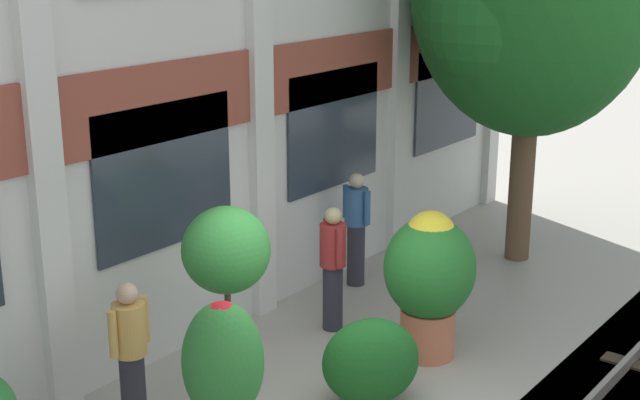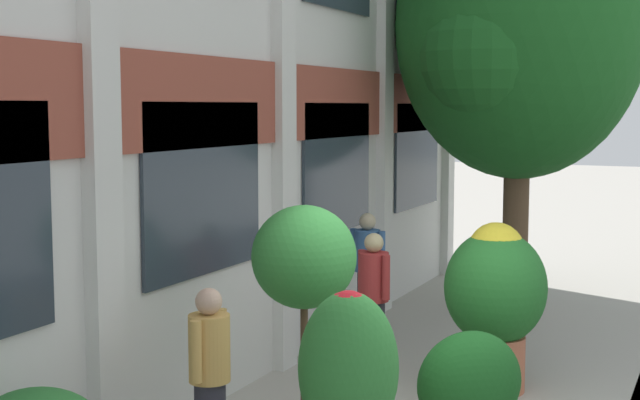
{
  "view_description": "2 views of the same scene",
  "coord_description": "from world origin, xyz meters",
  "px_view_note": "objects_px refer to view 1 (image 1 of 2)",
  "views": [
    {
      "loc": [
        -6.78,
        -4.97,
        4.9
      ],
      "look_at": [
        1.49,
        1.37,
        1.8
      ],
      "focal_mm": 50.0,
      "sensor_mm": 36.0,
      "label": 1
    },
    {
      "loc": [
        -7.46,
        -2.23,
        3.06
      ],
      "look_at": [
        0.35,
        1.39,
        2.15
      ],
      "focal_mm": 50.0,
      "sensor_mm": 36.0,
      "label": 2
    }
  ],
  "objects_px": {
    "resident_watching_tracks": "(333,265)",
    "topiary_hedge": "(371,362)",
    "potted_plant_low_pan": "(226,253)",
    "resident_by_doorway": "(131,351)",
    "potted_plant_glazed_jar": "(429,273)",
    "potted_plant_fluted_column": "(223,372)",
    "resident_near_plants": "(356,225)"
  },
  "relations": [
    {
      "from": "potted_plant_fluted_column",
      "to": "resident_near_plants",
      "type": "distance_m",
      "value": 4.79
    },
    {
      "from": "potted_plant_low_pan",
      "to": "potted_plant_glazed_jar",
      "type": "xyz_separation_m",
      "value": [
        2.17,
        -1.23,
        -0.61
      ]
    },
    {
      "from": "potted_plant_fluted_column",
      "to": "resident_watching_tracks",
      "type": "height_order",
      "value": "potted_plant_fluted_column"
    },
    {
      "from": "resident_by_doorway",
      "to": "topiary_hedge",
      "type": "distance_m",
      "value": 2.55
    },
    {
      "from": "topiary_hedge",
      "to": "resident_by_doorway",
      "type": "bearing_deg",
      "value": 138.93
    },
    {
      "from": "potted_plant_glazed_jar",
      "to": "topiary_hedge",
      "type": "distance_m",
      "value": 1.49
    },
    {
      "from": "resident_near_plants",
      "to": "resident_watching_tracks",
      "type": "bearing_deg",
      "value": -144.92
    },
    {
      "from": "potted_plant_low_pan",
      "to": "potted_plant_fluted_column",
      "type": "relative_size",
      "value": 1.31
    },
    {
      "from": "potted_plant_low_pan",
      "to": "topiary_hedge",
      "type": "height_order",
      "value": "potted_plant_low_pan"
    },
    {
      "from": "potted_plant_low_pan",
      "to": "resident_by_doorway",
      "type": "xyz_separation_m",
      "value": [
        -1.1,
        0.33,
        -0.81
      ]
    },
    {
      "from": "potted_plant_glazed_jar",
      "to": "resident_watching_tracks",
      "type": "bearing_deg",
      "value": 93.6
    },
    {
      "from": "resident_watching_tracks",
      "to": "topiary_hedge",
      "type": "distance_m",
      "value": 1.99
    },
    {
      "from": "resident_by_doorway",
      "to": "topiary_hedge",
      "type": "bearing_deg",
      "value": 45.1
    },
    {
      "from": "resident_near_plants",
      "to": "topiary_hedge",
      "type": "height_order",
      "value": "resident_near_plants"
    },
    {
      "from": "potted_plant_fluted_column",
      "to": "potted_plant_glazed_jar",
      "type": "bearing_deg",
      "value": -6.82
    },
    {
      "from": "potted_plant_low_pan",
      "to": "potted_plant_fluted_column",
      "type": "xyz_separation_m",
      "value": [
        -0.97,
        -0.85,
        -0.72
      ]
    },
    {
      "from": "potted_plant_glazed_jar",
      "to": "resident_by_doorway",
      "type": "xyz_separation_m",
      "value": [
        -3.27,
        1.55,
        -0.2
      ]
    },
    {
      "from": "potted_plant_glazed_jar",
      "to": "resident_watching_tracks",
      "type": "relative_size",
      "value": 1.11
    },
    {
      "from": "potted_plant_fluted_column",
      "to": "resident_near_plants",
      "type": "height_order",
      "value": "resident_near_plants"
    },
    {
      "from": "potted_plant_low_pan",
      "to": "resident_watching_tracks",
      "type": "height_order",
      "value": "potted_plant_low_pan"
    },
    {
      "from": "potted_plant_glazed_jar",
      "to": "resident_watching_tracks",
      "type": "distance_m",
      "value": 1.38
    },
    {
      "from": "resident_by_doorway",
      "to": "resident_near_plants",
      "type": "relative_size",
      "value": 0.95
    },
    {
      "from": "resident_by_doorway",
      "to": "resident_watching_tracks",
      "type": "relative_size",
      "value": 0.97
    },
    {
      "from": "potted_plant_fluted_column",
      "to": "resident_near_plants",
      "type": "relative_size",
      "value": 0.99
    },
    {
      "from": "resident_watching_tracks",
      "to": "topiary_hedge",
      "type": "height_order",
      "value": "resident_watching_tracks"
    },
    {
      "from": "potted_plant_low_pan",
      "to": "potted_plant_glazed_jar",
      "type": "distance_m",
      "value": 2.57
    },
    {
      "from": "potted_plant_low_pan",
      "to": "potted_plant_glazed_jar",
      "type": "height_order",
      "value": "potted_plant_low_pan"
    },
    {
      "from": "potted_plant_low_pan",
      "to": "resident_near_plants",
      "type": "height_order",
      "value": "potted_plant_low_pan"
    },
    {
      "from": "resident_by_doorway",
      "to": "topiary_hedge",
      "type": "xyz_separation_m",
      "value": [
        1.9,
        -1.65,
        -0.37
      ]
    },
    {
      "from": "resident_watching_tracks",
      "to": "resident_near_plants",
      "type": "relative_size",
      "value": 0.98
    },
    {
      "from": "potted_plant_glazed_jar",
      "to": "resident_watching_tracks",
      "type": "height_order",
      "value": "potted_plant_glazed_jar"
    },
    {
      "from": "resident_near_plants",
      "to": "topiary_hedge",
      "type": "relative_size",
      "value": 1.57
    }
  ]
}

